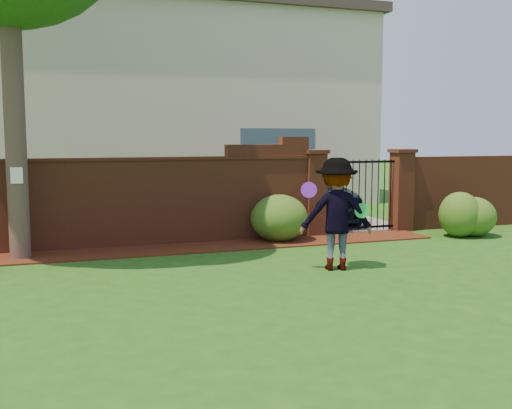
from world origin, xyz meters
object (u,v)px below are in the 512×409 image
object	(u,v)px
man	(336,214)
car	(310,191)
frisbee_green	(362,211)
frisbee_purple	(309,190)

from	to	relation	value
man	car	bearing A→B (deg)	-94.02
man	frisbee_green	size ratio (longest dim) A/B	7.58
car	man	xyz separation A→B (m)	(-1.96, -5.37, 0.14)
frisbee_purple	frisbee_green	distance (m)	0.92
man	frisbee_green	xyz separation A→B (m)	(0.36, -0.19, 0.06)
frisbee_purple	frisbee_green	bearing A→B (deg)	-16.82
man	frisbee_purple	world-z (taller)	man
car	frisbee_green	size ratio (longest dim) A/B	18.90
frisbee_green	car	bearing A→B (deg)	73.90
man	frisbee_purple	distance (m)	0.62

